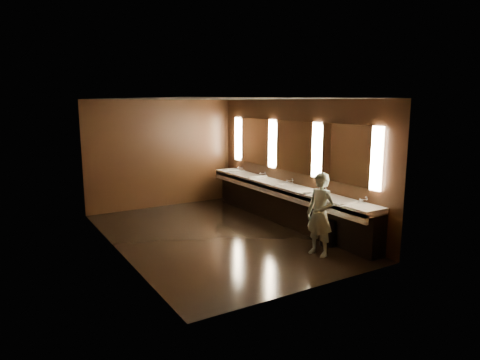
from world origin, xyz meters
The scene contains 10 objects.
floor centered at (0.00, 0.00, 0.00)m, with size 6.00×6.00×0.00m, color black.
ceiling centered at (0.00, 0.00, 2.80)m, with size 4.00×6.00×0.02m, color #2D2D2B.
wall_back centered at (0.00, 3.00, 1.40)m, with size 4.00×0.02×2.80m, color black.
wall_front centered at (0.00, -3.00, 1.40)m, with size 4.00×0.02×2.80m, color black.
wall_left centered at (-2.00, 0.00, 1.40)m, with size 0.02×6.00×2.80m, color black.
wall_right centered at (2.00, 0.00, 1.40)m, with size 0.02×6.00×2.80m, color black.
sink_counter centered at (1.79, 0.00, 0.50)m, with size 0.55×5.40×1.01m.
mirror_band centered at (1.98, 0.00, 1.75)m, with size 0.06×5.03×1.15m.
person centered at (1.08, -1.97, 0.76)m, with size 0.55×0.36×1.51m, color #97D0E1.
trash_bin centered at (1.58, -1.65, 0.25)m, with size 0.32×0.32×0.50m, color black.
Camera 1 is at (-3.99, -7.57, 2.75)m, focal length 32.00 mm.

